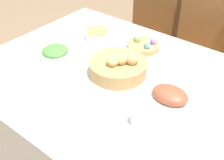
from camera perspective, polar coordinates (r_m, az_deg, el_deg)
dining_table at (r=1.74m, az=2.65°, el=-9.79°), size 1.70×1.18×0.73m
chair_far_left at (r=2.48m, az=6.43°, el=9.36°), size 0.44×0.44×0.93m
chair_far_center at (r=2.30m, az=16.79°, el=5.53°), size 0.47×0.47×0.93m
bread_basket at (r=1.52m, az=1.36°, el=2.88°), size 0.32×0.32×0.14m
egg_basket at (r=1.78m, az=6.38°, el=7.15°), size 0.21×0.21×0.08m
ham_platter at (r=1.38m, az=11.71°, el=-3.17°), size 0.28×0.20×0.07m
green_salad_bowl at (r=1.68m, az=-11.42°, el=5.30°), size 0.18×0.18×0.08m
pineapple_bowl at (r=1.88m, az=-2.89°, el=9.50°), size 0.17×0.17×0.08m
dinner_plate at (r=1.26m, az=-8.39°, el=-8.87°), size 0.27×0.27×0.01m
fork at (r=1.35m, az=-13.18°, el=-5.79°), size 0.01×0.18×0.00m
knife at (r=1.18m, az=-2.76°, el=-12.49°), size 0.01×0.18×0.00m
spoon at (r=1.17m, az=-1.61°, el=-13.19°), size 0.01×0.18×0.00m
drinking_cup at (r=1.23m, az=5.31°, el=-7.62°), size 0.06×0.06×0.07m
butter_dish at (r=1.51m, az=-12.29°, el=0.16°), size 0.14×0.09×0.03m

